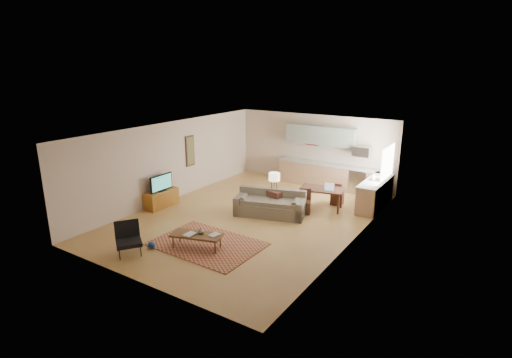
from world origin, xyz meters
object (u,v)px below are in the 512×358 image
Objects in this scene: tv_credenza at (161,199)px; sofa at (270,203)px; coffee_table at (197,241)px; console_table at (274,201)px; dining_table at (322,199)px; armchair at (128,239)px.

sofa is at bearing 20.45° from tv_credenza.
sofa is 1.71× the size of coffee_table.
tv_credenza is 1.65× the size of console_table.
tv_credenza is 3.74m from console_table.
coffee_table is 1.81× the size of console_table.
tv_credenza is at bearing 133.00° from coffee_table.
coffee_table is 3.51m from tv_credenza.
sofa reaches higher than dining_table.
armchair reaches higher than sofa.
console_table reaches higher than coffee_table.
dining_table is at bearing 30.72° from tv_credenza.
dining_table is at bearing 54.47° from console_table.
armchair is (-1.57, -4.17, 0.01)m from sofa.
sofa is 0.35m from console_table.
coffee_table is 4.67m from dining_table.
dining_table is (1.11, 1.42, -0.04)m from sofa.
console_table is (1.51, 4.52, -0.04)m from armchair.
console_table is 0.53× the size of dining_table.
coffee_table is at bearing -29.70° from tv_credenza.
sofa reaches higher than console_table.
armchair reaches higher than dining_table.
tv_credenza is 5.27m from dining_table.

